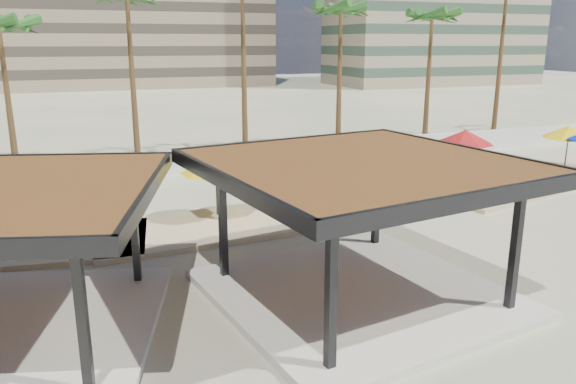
# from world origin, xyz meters

# --- Properties ---
(ground) EXTENTS (200.00, 200.00, 0.00)m
(ground) POSITION_xyz_m (0.00, 0.00, 0.00)
(ground) COLOR #CCB787
(ground) RESTS_ON ground
(promenade) EXTENTS (44.45, 7.97, 0.24)m
(promenade) POSITION_xyz_m (2.00, 7.67, 0.06)
(promenade) COLOR #C6B284
(promenade) RESTS_ON ground
(boundary_wall) EXTENTS (56.00, 0.30, 1.20)m
(boundary_wall) POSITION_xyz_m (0.00, 16.00, 0.60)
(boundary_wall) COLOR silver
(boundary_wall) RESTS_ON ground
(pavilion_central) EXTENTS (8.47, 8.47, 3.75)m
(pavilion_central) POSITION_xyz_m (0.65, -0.16, 2.24)
(pavilion_central) COLOR beige
(pavilion_central) RESTS_ON ground
(umbrella_b) EXTENTS (3.28, 3.28, 2.38)m
(umbrella_b) POSITION_xyz_m (-1.31, 7.45, 2.22)
(umbrella_b) COLOR beige
(umbrella_b) RESTS_ON promenade
(umbrella_c) EXTENTS (3.00, 3.00, 2.40)m
(umbrella_c) POSITION_xyz_m (11.10, 9.20, 2.24)
(umbrella_c) COLOR beige
(umbrella_c) RESTS_ON promenade
(umbrella_e) EXTENTS (3.25, 3.25, 2.31)m
(umbrella_e) POSITION_xyz_m (17.31, 9.02, 2.16)
(umbrella_e) COLOR beige
(umbrella_e) RESTS_ON promenade
(lounger_b) EXTENTS (0.97, 2.32, 0.86)m
(lounger_b) POSITION_xyz_m (3.04, 7.84, 0.39)
(lounger_b) COLOR white
(lounger_b) RESTS_ON promenade
(lounger_c) EXTENTS (0.81, 1.91, 0.70)m
(lounger_c) POSITION_xyz_m (13.44, 7.91, 0.35)
(lounger_c) COLOR white
(lounger_c) RESTS_ON promenade
(palm_d) EXTENTS (3.00, 3.00, 9.69)m
(palm_d) POSITION_xyz_m (-3.00, 18.90, 8.50)
(palm_d) COLOR brown
(palm_d) RESTS_ON ground
(palm_f) EXTENTS (3.00, 3.00, 9.22)m
(palm_f) POSITION_xyz_m (9.00, 18.60, 8.06)
(palm_f) COLOR brown
(palm_f) RESTS_ON ground
(palm_g) EXTENTS (3.00, 3.00, 8.96)m
(palm_g) POSITION_xyz_m (15.00, 18.20, 7.82)
(palm_g) COLOR brown
(palm_g) RESTS_ON ground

